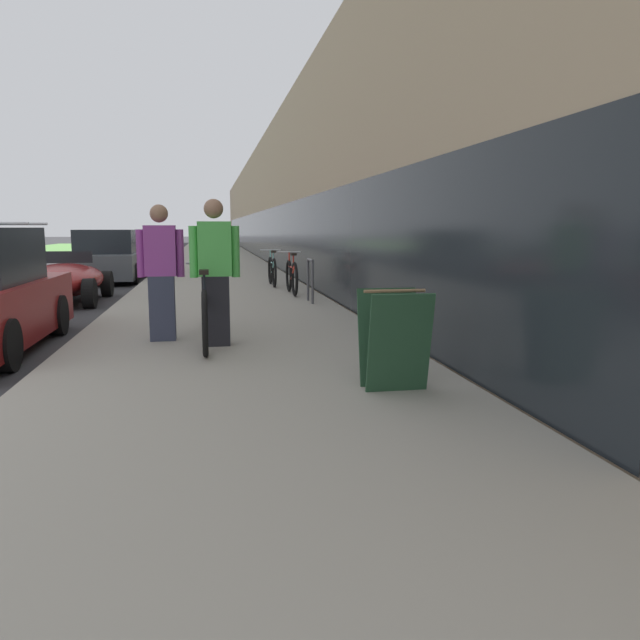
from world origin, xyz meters
name	(u,v)px	position (x,y,z in m)	size (l,w,h in m)	color
sidewalk_slab	(216,264)	(5.53, 21.00, 0.08)	(4.19, 70.00, 0.16)	gray
storefront_facade	(342,206)	(12.66, 29.00, 2.76)	(10.01, 70.00, 5.54)	tan
tandem_bicycle	(205,309)	(5.17, 2.48, 0.56)	(0.52, 2.93, 0.96)	black
person_rider	(215,273)	(5.30, 2.10, 1.05)	(0.60, 0.24, 1.78)	black
person_bystander	(161,273)	(4.63, 2.58, 1.02)	(0.59, 0.23, 1.73)	#33384C
bike_rack_hoop	(310,276)	(7.15, 6.32, 0.67)	(0.05, 0.60, 0.84)	#4C4C51
cruiser_bike_nearest	(292,276)	(7.00, 7.90, 0.54)	(0.52, 1.69, 0.91)	black
cruiser_bike_middle	(272,271)	(6.78, 9.94, 0.53)	(0.52, 1.67, 0.89)	black
sandwich_board_sign	(394,339)	(6.84, -0.29, 0.61)	(0.56, 0.56, 0.90)	#23472D
vintage_roadster_curbside	(62,281)	(2.13, 8.45, 0.47)	(1.72, 3.82, 1.08)	maroon
parked_sedan_far	(108,258)	(2.27, 13.95, 0.69)	(1.96, 4.36, 1.53)	#4C5156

